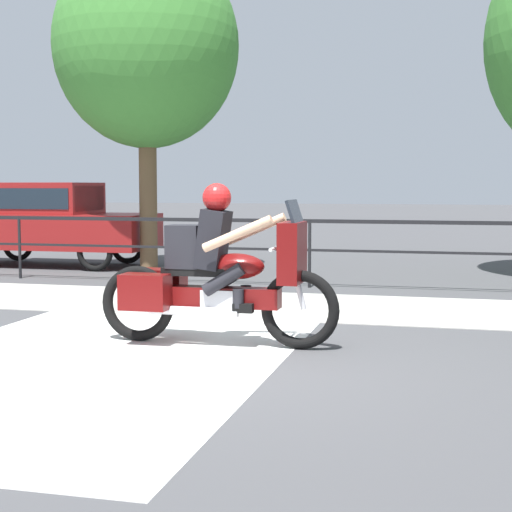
% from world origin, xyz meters
% --- Properties ---
extents(ground_plane, '(120.00, 120.00, 0.00)m').
position_xyz_m(ground_plane, '(0.00, 0.00, 0.00)').
color(ground_plane, '#424244').
extents(sidewalk_band, '(44.00, 2.40, 0.01)m').
position_xyz_m(sidewalk_band, '(0.00, 3.40, 0.01)').
color(sidewalk_band, '#A8A59E').
rests_on(sidewalk_band, ground).
extents(crosswalk_band, '(3.49, 6.00, 0.01)m').
position_xyz_m(crosswalk_band, '(-1.06, -0.20, 0.00)').
color(crosswalk_band, silver).
rests_on(crosswalk_band, ground).
extents(fence_railing, '(36.00, 0.05, 1.08)m').
position_xyz_m(fence_railing, '(0.00, 5.34, 0.86)').
color(fence_railing, black).
rests_on(fence_railing, ground).
extents(motorcycle, '(2.50, 0.76, 1.64)m').
position_xyz_m(motorcycle, '(-0.15, 0.70, 0.72)').
color(motorcycle, black).
rests_on(motorcycle, ground).
extents(parked_car, '(4.07, 1.65, 1.67)m').
position_xyz_m(parked_car, '(-5.67, 7.40, 0.95)').
color(parked_car, maroon).
rests_on(parked_car, ground).
extents(tree_behind_car, '(3.40, 3.40, 6.04)m').
position_xyz_m(tree_behind_car, '(-3.34, 6.92, 4.15)').
color(tree_behind_car, brown).
rests_on(tree_behind_car, ground).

